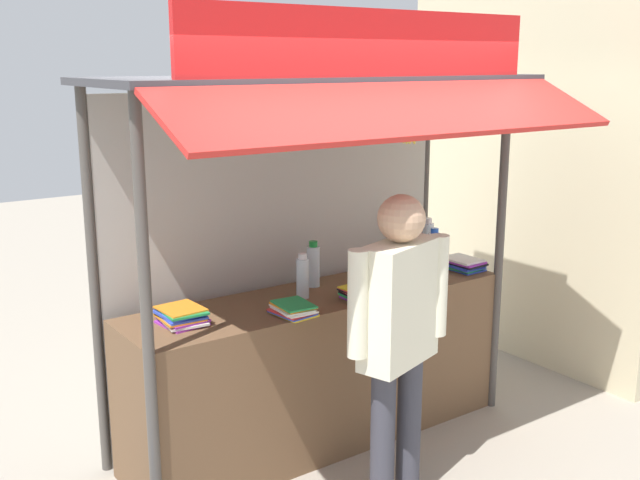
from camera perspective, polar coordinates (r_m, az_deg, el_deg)
The scene contains 15 objects.
ground_plane at distance 5.09m, azimuth -0.00°, elevation -14.61°, with size 20.00×20.00×0.00m, color #9E9384.
stall_counter at distance 4.89m, azimuth -0.00°, elevation -9.57°, with size 2.53×0.64×0.97m, color brown.
stall_structure at distance 4.65m, azimuth -0.69°, elevation 3.59°, with size 2.73×1.48×2.65m.
water_bottle_mid_left at distance 5.53m, azimuth 8.08°, elevation -0.07°, with size 0.09×0.09×0.31m.
water_bottle_front_right at distance 5.30m, azimuth 8.57°, elevation -0.78°, with size 0.08×0.08×0.30m.
water_bottle_center at distance 4.63m, azimuth -1.32°, elevation -2.81°, with size 0.08×0.08×0.28m.
water_bottle_back_right at distance 4.86m, azimuth -0.51°, elevation -1.92°, with size 0.08×0.08×0.30m.
magazine_stack_left at distance 4.61m, azimuth 3.00°, elevation -4.09°, with size 0.19×0.25×0.08m.
magazine_stack_far_left at distance 4.26m, azimuth -10.35°, elevation -5.66°, with size 0.25×0.28×0.09m.
magazine_stack_rear_center at distance 4.34m, azimuth -2.03°, elevation -5.21°, with size 0.22×0.27×0.07m.
magazine_stack_far_right at distance 5.36m, azimuth 10.73°, elevation -1.78°, with size 0.22×0.29×0.08m.
banana_bunch_inner_right at distance 4.40m, azimuth 6.77°, elevation 8.23°, with size 0.10×0.10×0.25m.
banana_bunch_inner_left at distance 3.88m, azimuth -2.69°, elevation 7.66°, with size 0.09×0.09×0.24m.
vendor_person at distance 4.02m, azimuth 5.94°, elevation -6.30°, with size 0.66×0.35×1.73m.
neighbour_wall at distance 6.32m, azimuth 15.10°, elevation 4.98°, with size 0.20×2.40×3.04m, color beige.
Camera 1 is at (-2.61, -3.66, 2.39)m, focal length 42.54 mm.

